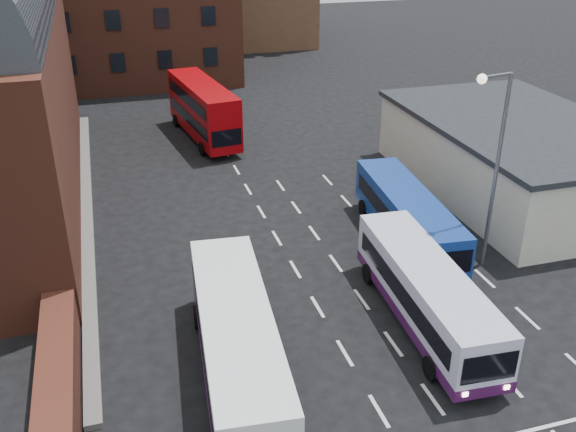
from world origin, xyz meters
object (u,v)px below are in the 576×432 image
object	(u,v)px
bus_white_inbound	(426,291)
street_lamp	(494,155)
bus_white_outbound	(237,340)
bus_blue	(408,215)
bus_red_double	(203,110)

from	to	relation	value
bus_white_inbound	street_lamp	distance (m)	6.97
bus_white_outbound	bus_blue	world-z (taller)	bus_white_outbound
street_lamp	bus_white_outbound	bearing A→B (deg)	-159.75
bus_blue	street_lamp	distance (m)	5.44
bus_white_outbound	bus_red_double	xyz separation A→B (m)	(3.25, 25.98, 0.42)
bus_blue	bus_red_double	bearing A→B (deg)	-64.53
bus_white_inbound	street_lamp	world-z (taller)	street_lamp
bus_blue	street_lamp	bearing A→B (deg)	132.80
bus_blue	street_lamp	size ratio (longest dim) A/B	1.08
bus_blue	bus_white_inbound	bearing A→B (deg)	75.15
bus_white_inbound	bus_blue	xyz separation A→B (m)	(2.30, 6.39, -0.01)
bus_red_double	bus_white_outbound	bearing A→B (deg)	75.25
bus_white_outbound	bus_blue	xyz separation A→B (m)	(10.16, 7.53, -0.13)
bus_white_inbound	bus_blue	size ratio (longest dim) A/B	1.00
bus_white_outbound	bus_red_double	bearing A→B (deg)	88.03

